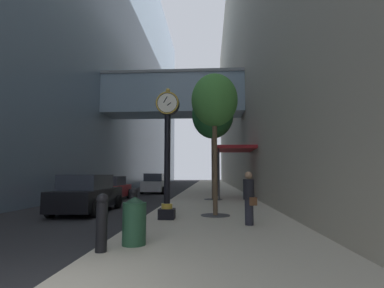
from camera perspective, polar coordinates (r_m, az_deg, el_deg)
The scene contains 15 objects.
ground_plane at distance 30.65m, azimuth -1.05°, elevation -9.08°, with size 110.00×110.00×0.00m, color #262628.
sidewalk_right at distance 33.55m, azimuth 3.92°, elevation -8.68°, with size 5.28×80.00×0.14m, color #BCB29E.
building_block_left at distance 39.19m, azimuth -17.75°, elevation 17.39°, with size 21.19×80.00×34.13m.
building_block_right at distance 37.02m, azimuth 15.34°, elevation 16.37°, with size 9.00×80.00×31.21m.
street_clock at distance 10.37m, azimuth -4.86°, elevation -0.32°, with size 0.84×0.55×4.65m.
bollard_nearest at distance 6.33m, azimuth -17.28°, elevation -14.24°, with size 0.24×0.24×1.16m.
bollard_second at distance 8.61m, azimuth -11.47°, elevation -12.10°, with size 0.24×0.24×1.16m.
street_tree_near at distance 11.49m, azimuth 4.43°, elevation 8.29°, with size 1.80×1.80×5.46m.
street_tree_mid_near at distance 18.46m, azimuth 4.07°, elevation 5.62°, with size 2.61×2.61×6.77m.
trash_bin at distance 6.77m, azimuth -11.25°, elevation -14.41°, with size 0.53×0.53×1.05m.
pedestrian_walking at distance 9.25m, azimuth 11.12°, elevation -10.13°, with size 0.46×0.52×1.63m.
storefront_awning at distance 19.31m, azimuth 8.31°, elevation -1.13°, with size 2.40×3.60×3.30m.
car_silver_near at distance 26.53m, azimuth -7.20°, elevation -7.71°, with size 2.04×4.51×1.74m.
car_red_mid at distance 19.91m, azimuth -15.86°, elevation -8.38°, with size 2.17×4.13×1.55m.
car_black_far at distance 13.85m, azimuth -19.74°, elevation -9.22°, with size 2.13×4.72×1.67m.
Camera 1 is at (2.42, -3.51, 1.69)m, focal length 27.18 mm.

